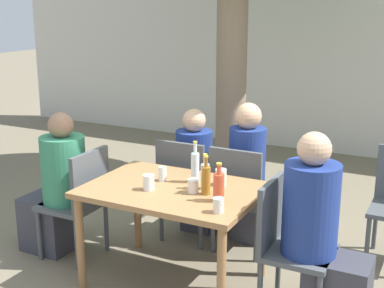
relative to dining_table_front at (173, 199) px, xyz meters
name	(u,v)px	position (x,y,z in m)	size (l,w,h in m)	color
ground_plane	(174,281)	(0.00, 0.00, -0.65)	(30.00, 30.00, 0.00)	#706651
cafe_building_wall	(321,49)	(0.00, 4.09, 0.75)	(10.00, 0.08, 2.80)	beige
dining_table_front	(173,199)	(0.00, 0.00, 0.00)	(1.23, 0.87, 0.74)	#996B42
patio_chair_0	(80,198)	(-0.85, 0.00, -0.13)	(0.44, 0.44, 0.91)	#474C51
patio_chair_1	(286,240)	(0.85, 0.00, -0.13)	(0.44, 0.44, 0.91)	#474C51
patio_chair_2	(186,184)	(-0.25, 0.67, -0.13)	(0.44, 0.44, 0.91)	#474C51
patio_chair_3	(240,193)	(0.25, 0.67, -0.13)	(0.44, 0.44, 0.91)	#474C51
person_seated_0	(57,191)	(-1.08, 0.00, -0.12)	(0.58, 0.35, 1.19)	#383842
person_seated_1	(322,239)	(1.07, 0.00, -0.08)	(0.58, 0.36, 1.26)	#383842
person_seated_2	(199,178)	(-0.25, 0.91, -0.15)	(0.32, 0.56, 1.14)	#383842
person_seated_3	(250,181)	(0.25, 0.91, -0.10)	(0.30, 0.55, 1.24)	#383842
water_bottle_0	(195,166)	(0.09, 0.18, 0.21)	(0.06, 0.06, 0.31)	silver
amber_bottle_1	(206,179)	(0.27, -0.01, 0.20)	(0.06, 0.06, 0.28)	#9E661E
soda_bottle_2	(219,187)	(0.40, -0.09, 0.19)	(0.07, 0.07, 0.26)	#DB4C2D
water_bottle_3	(205,175)	(0.22, 0.08, 0.19)	(0.06, 0.06, 0.26)	silver
drinking_glass_0	(149,182)	(-0.13, -0.12, 0.15)	(0.08, 0.08, 0.11)	white
drinking_glass_1	(221,177)	(0.28, 0.21, 0.15)	(0.08, 0.08, 0.12)	silver
drinking_glass_2	(193,186)	(0.17, -0.03, 0.14)	(0.08, 0.08, 0.10)	silver
drinking_glass_3	(162,174)	(-0.14, 0.10, 0.14)	(0.06, 0.06, 0.11)	white
drinking_glass_4	(218,205)	(0.48, -0.27, 0.14)	(0.07, 0.07, 0.10)	silver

